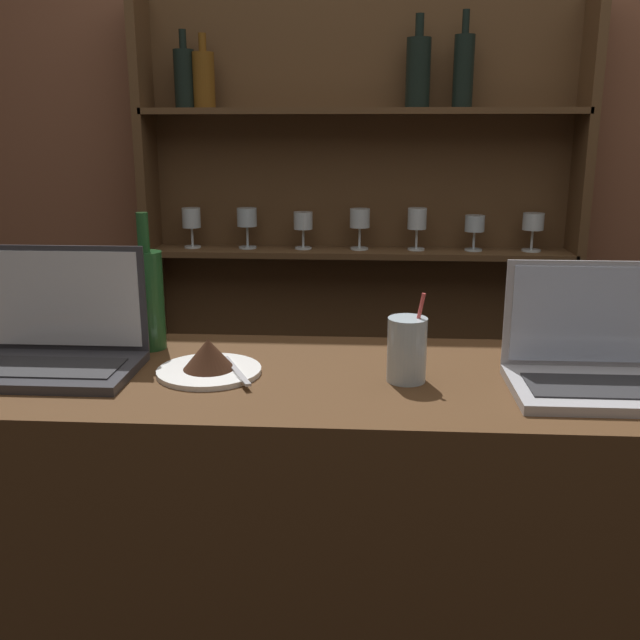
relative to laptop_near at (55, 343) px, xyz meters
The scene contains 8 objects.
bar_counter 0.90m from the laptop_near, ahead, with size 1.87×0.51×0.96m.
back_wall 1.46m from the laptop_near, 59.26° to the left, with size 7.00×0.06×2.70m.
back_shelf 1.28m from the laptop_near, 63.43° to the left, with size 1.45×0.18×1.83m.
laptop_near is the anchor object (origin of this frame).
laptop_far 1.02m from the laptop_near, ahead, with size 0.33×0.22×0.22m.
cake_plate 0.30m from the laptop_near, ahead, with size 0.20×0.20×0.07m.
water_glass 0.68m from the laptop_near, ahead, with size 0.07×0.07×0.17m.
wine_bottle_green 0.21m from the laptop_near, 45.60° to the left, with size 0.07×0.07×0.29m.
Camera 1 is at (-0.13, -1.03, 1.41)m, focal length 40.00 mm.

